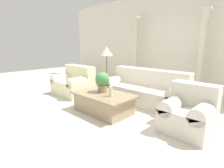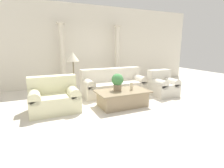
{
  "view_description": "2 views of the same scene",
  "coord_description": "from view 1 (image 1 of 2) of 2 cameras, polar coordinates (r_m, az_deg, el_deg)",
  "views": [
    {
      "loc": [
        2.69,
        -2.86,
        1.47
      ],
      "look_at": [
        0.09,
        -0.16,
        0.63
      ],
      "focal_mm": 28.0,
      "sensor_mm": 36.0,
      "label": 1
    },
    {
      "loc": [
        -2.15,
        -4.36,
        1.61
      ],
      "look_at": [
        -0.15,
        0.08,
        0.54
      ],
      "focal_mm": 28.0,
      "sensor_mm": 36.0,
      "label": 2
    }
  ],
  "objects": [
    {
      "name": "floor_lamp",
      "position": [
        5.27,
        -1.78,
        9.58
      ],
      "size": [
        0.37,
        0.37,
        1.43
      ],
      "color": "brown",
      "rests_on": "ground_plane"
    },
    {
      "name": "coffee_table",
      "position": [
        3.91,
        -2.86,
        -6.08
      ],
      "size": [
        1.4,
        0.83,
        0.43
      ],
      "color": "#998466",
      "rests_on": "ground_plane"
    },
    {
      "name": "column_left",
      "position": [
        6.45,
        7.6,
        10.46
      ],
      "size": [
        0.27,
        0.27,
        2.43
      ],
      "color": "beige",
      "rests_on": "ground_plane"
    },
    {
      "name": "ground_plane",
      "position": [
        4.19,
        0.68,
        -7.96
      ],
      "size": [
        16.0,
        16.0,
        0.0
      ],
      "primitive_type": "plane",
      "color": "silver"
    },
    {
      "name": "sofa_long",
      "position": [
        4.59,
        10.67,
        -1.89
      ],
      "size": [
        2.13,
        0.85,
        0.86
      ],
      "color": "beige",
      "rests_on": "ground_plane"
    },
    {
      "name": "armchair",
      "position": [
        3.31,
        23.82,
        -8.4
      ],
      "size": [
        0.78,
        0.78,
        0.82
      ],
      "color": "beige",
      "rests_on": "ground_plane"
    },
    {
      "name": "pillar_candle",
      "position": [
        3.62,
        -0.45,
        -2.4
      ],
      "size": [
        0.07,
        0.07,
        0.21
      ],
      "color": "beige",
      "rests_on": "coffee_table"
    },
    {
      "name": "potted_plant",
      "position": [
        3.93,
        -3.13,
        1.03
      ],
      "size": [
        0.32,
        0.32,
        0.46
      ],
      "color": "#937F60",
      "rests_on": "coffee_table"
    },
    {
      "name": "wall_back",
      "position": [
        6.2,
        18.77,
        13.14
      ],
      "size": [
        10.0,
        0.06,
        3.2
      ],
      "color": "silver",
      "rests_on": "ground_plane"
    },
    {
      "name": "column_right",
      "position": [
        5.43,
        27.19,
        8.82
      ],
      "size": [
        0.27,
        0.27,
        2.43
      ],
      "color": "beige",
      "rests_on": "ground_plane"
    },
    {
      "name": "loveseat",
      "position": [
        5.44,
        -12.28,
        0.4
      ],
      "size": [
        1.18,
        0.85,
        0.86
      ],
      "color": "beige",
      "rests_on": "ground_plane"
    }
  ]
}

